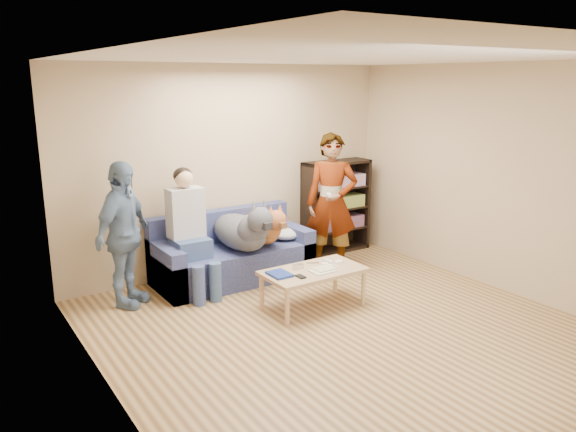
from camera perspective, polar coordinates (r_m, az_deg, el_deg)
ground at (r=5.57m, az=6.95°, el=-12.04°), size 5.00×5.00×0.00m
ceiling at (r=5.02m, az=7.84°, el=15.76°), size 5.00×5.00×0.00m
wall_back at (r=7.19m, az=-5.72°, el=4.78°), size 4.50×0.00×4.50m
wall_left at (r=4.09m, az=-17.42°, el=-2.71°), size 0.00×5.00×5.00m
wall_right at (r=6.80m, az=21.97°, el=3.33°), size 0.00×5.00×5.00m
blanket at (r=7.15m, az=-0.11°, el=-1.80°), size 0.40×0.34×0.14m
person_standing_right at (r=7.13m, az=4.45°, el=1.33°), size 0.76×0.74×1.77m
person_standing_left at (r=6.24m, az=-16.37°, el=-1.86°), size 0.95×0.91×1.59m
held_controller at (r=6.82m, az=4.17°, el=2.17°), size 0.08×0.13×0.03m
notebook_blue at (r=5.88m, az=-0.87°, el=-5.93°), size 0.20×0.26×0.03m
papers at (r=6.01m, az=3.54°, el=-5.57°), size 0.26×0.20×0.02m
magazine at (r=6.04m, az=3.66°, el=-5.34°), size 0.22×0.17×0.01m
camera_silver at (r=6.08m, az=1.01°, el=-5.14°), size 0.11×0.06×0.05m
controller_a at (r=6.29m, az=4.14°, el=-4.62°), size 0.04×0.13×0.03m
controller_b at (r=6.28m, az=5.16°, el=-4.67°), size 0.09×0.06×0.03m
headphone_cup_a at (r=6.15m, az=4.22°, el=-5.08°), size 0.07×0.07×0.02m
headphone_cup_b at (r=6.21m, az=3.77°, el=-4.89°), size 0.07×0.07×0.02m
pen_orange at (r=5.92m, az=3.35°, el=-5.89°), size 0.13×0.06×0.01m
pen_black at (r=6.26m, az=2.52°, el=-4.78°), size 0.13×0.08×0.01m
wallet at (r=5.83m, az=1.28°, el=-6.17°), size 0.07×0.12×0.02m
sofa at (r=6.96m, az=-5.79°, el=-4.15°), size 1.90×0.85×0.82m
person_seated at (r=6.47m, az=-9.97°, el=-1.13°), size 0.40×0.73×1.47m
dog_gray at (r=6.65m, az=-4.56°, el=-1.48°), size 0.47×1.28×0.69m
dog_tan at (r=6.91m, az=-2.77°, el=-1.24°), size 0.39×1.16×0.57m
coffee_table at (r=6.07m, az=2.59°, el=-5.88°), size 1.10×0.60×0.42m
bookshelf at (r=7.99m, az=4.85°, el=1.18°), size 1.00×0.34×1.30m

